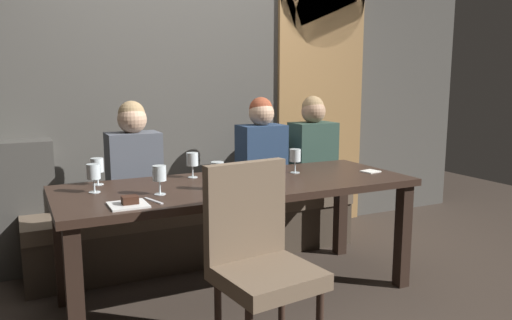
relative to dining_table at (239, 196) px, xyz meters
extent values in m
plane|color=#382D26|center=(0.00, 0.00, -0.65)|extent=(9.00, 9.00, 0.00)
cube|color=#4C4944|center=(0.00, 1.22, 0.85)|extent=(6.00, 0.12, 3.00)
cube|color=olive|center=(1.35, 1.15, 0.40)|extent=(0.90, 0.05, 2.10)
cube|color=black|center=(-1.03, -0.35, -0.30)|extent=(0.08, 0.08, 0.69)
cube|color=black|center=(1.03, -0.35, -0.30)|extent=(0.08, 0.08, 0.69)
cube|color=black|center=(-1.03, 0.35, -0.30)|extent=(0.08, 0.08, 0.69)
cube|color=black|center=(1.03, 0.35, -0.30)|extent=(0.08, 0.08, 0.69)
cube|color=#302119|center=(0.00, 0.00, 0.07)|extent=(2.20, 0.84, 0.04)
cube|color=#40352A|center=(0.00, 0.70, -0.48)|extent=(2.50, 0.40, 0.35)
cube|color=brown|center=(0.00, 0.70, -0.25)|extent=(2.50, 0.44, 0.10)
cylinder|color=#302119|center=(-0.40, -0.62, -0.44)|extent=(0.04, 0.04, 0.42)
cylinder|color=#302119|center=(-0.04, -0.62, -0.44)|extent=(0.04, 0.04, 0.42)
cube|color=brown|center=(-0.22, -0.80, -0.19)|extent=(0.49, 0.49, 0.08)
cube|color=brown|center=(-0.24, -0.61, 0.09)|extent=(0.44, 0.11, 0.48)
cube|color=#4C515B|center=(-0.50, 0.68, 0.08)|extent=(0.36, 0.24, 0.56)
sphere|color=tan|center=(-0.50, 0.68, 0.45)|extent=(0.20, 0.20, 0.20)
sphere|color=#9E7F56|center=(-0.50, 0.69, 0.48)|extent=(0.18, 0.18, 0.18)
cube|color=navy|center=(0.52, 0.73, 0.08)|extent=(0.36, 0.24, 0.56)
sphere|color=tan|center=(0.52, 0.73, 0.45)|extent=(0.20, 0.20, 0.20)
sphere|color=brown|center=(0.52, 0.74, 0.49)|extent=(0.18, 0.18, 0.18)
cube|color=#2D473D|center=(1.00, 0.72, 0.08)|extent=(0.36, 0.24, 0.56)
sphere|color=tan|center=(1.00, 0.72, 0.45)|extent=(0.20, 0.20, 0.20)
sphere|color=#9E7F56|center=(1.00, 0.73, 0.49)|extent=(0.18, 0.18, 0.18)
cylinder|color=silver|center=(-0.80, 0.31, 0.09)|extent=(0.06, 0.06, 0.00)
cylinder|color=silver|center=(-0.80, 0.31, 0.13)|extent=(0.01, 0.01, 0.07)
cylinder|color=silver|center=(-0.80, 0.31, 0.21)|extent=(0.08, 0.08, 0.08)
cylinder|color=silver|center=(-0.21, 0.27, 0.09)|extent=(0.06, 0.06, 0.00)
cylinder|color=silver|center=(-0.21, 0.27, 0.13)|extent=(0.01, 0.01, 0.07)
cylinder|color=silver|center=(-0.21, 0.27, 0.21)|extent=(0.08, 0.08, 0.08)
cylinder|color=silver|center=(-0.20, -0.13, 0.09)|extent=(0.06, 0.06, 0.00)
cylinder|color=silver|center=(-0.20, -0.13, 0.13)|extent=(0.01, 0.01, 0.07)
cylinder|color=silver|center=(-0.20, -0.13, 0.21)|extent=(0.08, 0.08, 0.08)
cylinder|color=maroon|center=(-0.20, -0.13, 0.19)|extent=(0.07, 0.07, 0.04)
cylinder|color=silver|center=(0.47, 0.12, 0.09)|extent=(0.06, 0.06, 0.00)
cylinder|color=silver|center=(0.47, 0.12, 0.13)|extent=(0.01, 0.01, 0.07)
cylinder|color=silver|center=(0.47, 0.12, 0.21)|extent=(0.08, 0.08, 0.08)
cylinder|color=gold|center=(0.47, 0.12, 0.18)|extent=(0.07, 0.07, 0.02)
cylinder|color=silver|center=(-0.53, -0.10, 0.09)|extent=(0.06, 0.06, 0.00)
cylinder|color=silver|center=(-0.53, -0.10, 0.13)|extent=(0.01, 0.01, 0.07)
cylinder|color=silver|center=(-0.53, -0.10, 0.21)|extent=(0.08, 0.08, 0.08)
cylinder|color=silver|center=(-0.85, 0.11, 0.09)|extent=(0.06, 0.06, 0.00)
cylinder|color=silver|center=(-0.85, 0.11, 0.13)|extent=(0.01, 0.01, 0.07)
cylinder|color=silver|center=(-0.85, 0.11, 0.21)|extent=(0.08, 0.08, 0.08)
cube|color=white|center=(-0.74, -0.27, 0.09)|extent=(0.19, 0.19, 0.01)
cube|color=#381E14|center=(-0.73, -0.27, 0.12)|extent=(0.08, 0.06, 0.04)
cube|color=silver|center=(-0.60, -0.24, 0.09)|extent=(0.06, 0.17, 0.01)
cube|color=silver|center=(0.96, -0.09, 0.09)|extent=(0.13, 0.12, 0.01)
camera|label=1|loc=(-1.24, -2.78, 0.74)|focal=35.07mm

